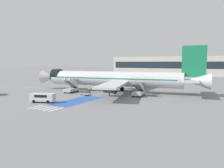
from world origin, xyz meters
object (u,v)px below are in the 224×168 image
airliner (115,79)px  terminal_building (180,66)px  ground_crew_1 (89,89)px  boarding_stairs_aft (139,92)px  service_van_0 (43,97)px  ground_crew_0 (109,91)px  fuel_tanker (159,80)px  baggage_cart (86,94)px  boarding_stairs_forward (71,89)px

airliner → terminal_building: bearing=-7.7°
ground_crew_1 → boarding_stairs_aft: bearing=161.6°
airliner → service_van_0: (-5.60, -20.30, -2.50)m
airliner → boarding_stairs_aft: bearing=-120.9°
airliner → ground_crew_1: (-5.51, -4.05, -2.58)m
ground_crew_0 → fuel_tanker: bearing=152.5°
boarding_stairs_aft → fuel_tanker: (-2.20, 24.51, 0.90)m
baggage_cart → ground_crew_0: (5.52, 1.88, 0.77)m
boarding_stairs_forward → boarding_stairs_aft: size_ratio=1.00×
baggage_cart → ground_crew_0: bearing=-46.7°
baggage_cart → ground_crew_1: ground_crew_1 is taller
boarding_stairs_forward → service_van_0: bearing=-80.7°
boarding_stairs_forward → boarding_stairs_aft: boarding_stairs_forward is taller
ground_crew_0 → terminal_building: size_ratio=0.02×
ground_crew_0 → terminal_building: 94.73m
fuel_tanker → ground_crew_1: size_ratio=6.10×
fuel_tanker → boarding_stairs_forward: bearing=-35.6°
boarding_stairs_forward → terminal_building: size_ratio=0.06×
boarding_stairs_aft → service_van_0: size_ratio=1.07×
ground_crew_1 → service_van_0: bearing=68.8°
airliner → service_van_0: size_ratio=9.18×
boarding_stairs_aft → service_van_0: bearing=-136.7°
fuel_tanker → service_van_0: size_ratio=2.10×
service_van_0 → boarding_stairs_forward: bearing=178.1°
baggage_cart → ground_crew_1: 4.48m
terminal_building → ground_crew_1: bearing=-93.4°
fuel_tanker → boarding_stairs_aft: bearing=0.0°
airliner → boarding_stairs_aft: size_ratio=8.59×
boarding_stairs_aft → airliner: bearing=149.1°
boarding_stairs_forward → baggage_cart: (6.17, -2.24, -0.75)m
airliner → fuel_tanker: bearing=-23.2°
baggage_cart → ground_crew_1: size_ratio=1.70×
fuel_tanker → terminal_building: 67.66m
fuel_tanker → ground_crew_1: fuel_tanker is taller
boarding_stairs_aft → service_van_0: 21.70m
boarding_stairs_forward → terminal_building: bearing=76.3°
service_van_0 → boarding_stairs_aft: bearing=122.1°
airliner → fuel_tanker: size_ratio=4.36×
baggage_cart → terminal_building: 96.72m
airliner → baggage_cart: (-3.83, -8.14, -3.33)m
service_van_0 → ground_crew_1: bearing=160.8°
boarding_stairs_forward → terminal_building: 94.89m
boarding_stairs_forward → ground_crew_1: bearing=14.6°
service_van_0 → ground_crew_1: (0.10, 16.25, -0.08)m
airliner → service_van_0: bearing=156.9°
service_van_0 → fuel_tanker: bearing=145.7°
fuel_tanker → service_van_0: fuel_tanker is taller
airliner → fuel_tanker: (5.87, 21.06, -1.73)m
boarding_stairs_forward → ground_crew_0: boarding_stairs_forward is taller
terminal_building → ground_crew_0: bearing=-89.0°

